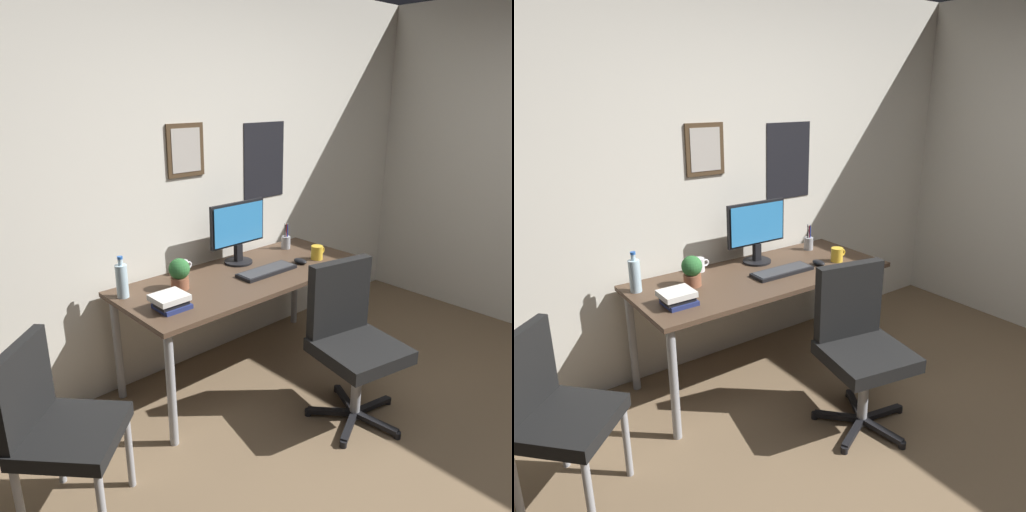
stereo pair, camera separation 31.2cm
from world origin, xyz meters
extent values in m
plane|color=brown|center=(0.00, 0.00, 0.00)|extent=(5.28, 5.28, 0.00)
cube|color=silver|center=(0.00, 2.15, 1.30)|extent=(4.40, 0.08, 2.60)
cube|color=#4C3823|center=(-0.22, 2.11, 1.52)|extent=(0.28, 0.02, 0.34)
cube|color=beige|center=(-0.22, 2.09, 1.52)|extent=(0.22, 0.00, 0.28)
cube|color=black|center=(0.49, 2.11, 1.39)|extent=(0.40, 0.01, 0.56)
cube|color=#4C3828|center=(-0.05, 1.71, 0.72)|extent=(1.73, 0.73, 0.03)
cylinder|color=#9EA0A5|center=(-0.85, 1.40, 0.35)|extent=(0.05, 0.05, 0.70)
cylinder|color=#9EA0A5|center=(0.76, 1.40, 0.35)|extent=(0.05, 0.05, 0.70)
cylinder|color=#9EA0A5|center=(-0.85, 2.01, 0.35)|extent=(0.05, 0.05, 0.70)
cylinder|color=#9EA0A5|center=(0.76, 2.01, 0.35)|extent=(0.05, 0.05, 0.70)
cube|color=black|center=(0.08, 0.86, 0.46)|extent=(0.54, 0.54, 0.08)
cube|color=black|center=(0.12, 1.06, 0.72)|extent=(0.43, 0.15, 0.45)
cylinder|color=#9EA0A5|center=(0.08, 0.86, 0.21)|extent=(0.07, 0.07, 0.42)
cube|color=black|center=(0.22, 0.83, 0.04)|extent=(0.28, 0.10, 0.03)
cylinder|color=black|center=(0.35, 0.81, 0.02)|extent=(0.05, 0.05, 0.04)
cube|color=black|center=(0.15, 0.98, 0.04)|extent=(0.17, 0.26, 0.03)
cylinder|color=black|center=(0.22, 1.11, 0.02)|extent=(0.05, 0.05, 0.04)
cube|color=black|center=(-0.01, 0.97, 0.04)|extent=(0.22, 0.23, 0.03)
cylinder|color=black|center=(-0.11, 1.07, 0.02)|extent=(0.05, 0.05, 0.04)
cube|color=black|center=(-0.05, 0.80, 0.04)|extent=(0.27, 0.15, 0.03)
cylinder|color=black|center=(-0.17, 0.75, 0.02)|extent=(0.05, 0.05, 0.04)
cube|color=black|center=(0.10, 0.72, 0.04)|extent=(0.07, 0.28, 0.03)
cylinder|color=black|center=(0.11, 0.58, 0.02)|extent=(0.05, 0.05, 0.04)
cube|color=black|center=(-1.44, 1.29, 0.44)|extent=(0.59, 0.59, 0.07)
cube|color=black|center=(-1.57, 1.43, 0.68)|extent=(0.32, 0.31, 0.40)
cylinder|color=#9EA0A5|center=(-1.44, 1.04, 0.20)|extent=(0.05, 0.05, 0.41)
cylinder|color=#9EA0A5|center=(-1.18, 1.29, 0.20)|extent=(0.05, 0.05, 0.41)
cylinder|color=#9EA0A5|center=(-1.69, 1.30, 0.20)|extent=(0.05, 0.05, 0.41)
cylinder|color=#9EA0A5|center=(-1.43, 1.55, 0.20)|extent=(0.05, 0.05, 0.41)
cylinder|color=black|center=(0.06, 1.91, 0.74)|extent=(0.20, 0.20, 0.01)
cube|color=black|center=(0.06, 1.91, 0.81)|extent=(0.05, 0.04, 0.12)
cube|color=black|center=(0.06, 1.92, 1.02)|extent=(0.46, 0.02, 0.30)
cube|color=#338CD8|center=(0.06, 1.90, 1.02)|extent=(0.43, 0.00, 0.27)
cube|color=black|center=(0.07, 1.63, 0.74)|extent=(0.43, 0.15, 0.02)
cube|color=#38383A|center=(0.07, 1.63, 0.76)|extent=(0.41, 0.13, 0.00)
ellipsoid|color=black|center=(0.37, 1.60, 0.75)|extent=(0.06, 0.11, 0.04)
cylinder|color=silver|center=(-0.84, 1.90, 0.83)|extent=(0.07, 0.07, 0.20)
cylinder|color=silver|center=(-0.84, 1.90, 0.95)|extent=(0.03, 0.03, 0.04)
cylinder|color=#2659B2|center=(-0.84, 1.90, 0.98)|extent=(0.03, 0.03, 0.01)
cylinder|color=yellow|center=(0.53, 1.59, 0.78)|extent=(0.09, 0.09, 0.10)
torus|color=yellow|center=(0.58, 1.59, 0.79)|extent=(0.05, 0.01, 0.05)
cylinder|color=white|center=(-0.36, 1.99, 0.78)|extent=(0.08, 0.08, 0.09)
torus|color=white|center=(-0.31, 1.99, 0.78)|extent=(0.05, 0.01, 0.05)
cylinder|color=brown|center=(-0.52, 1.78, 0.77)|extent=(0.11, 0.11, 0.07)
sphere|color=#2D6B33|center=(-0.52, 1.78, 0.86)|extent=(0.13, 0.13, 0.13)
ellipsoid|color=#287A38|center=(-0.55, 1.81, 0.88)|extent=(0.07, 0.08, 0.02)
ellipsoid|color=#287A38|center=(-0.49, 1.81, 0.88)|extent=(0.07, 0.08, 0.02)
ellipsoid|color=#287A38|center=(-0.54, 1.75, 0.86)|extent=(0.08, 0.07, 0.02)
cylinder|color=#9EA0A5|center=(0.54, 1.92, 0.78)|extent=(0.07, 0.07, 0.09)
cylinder|color=#263FBF|center=(0.55, 1.91, 0.86)|extent=(0.01, 0.01, 0.13)
cylinder|color=red|center=(0.55, 1.92, 0.86)|extent=(0.01, 0.01, 0.13)
cylinder|color=black|center=(0.53, 1.92, 0.86)|extent=(0.01, 0.01, 0.13)
cylinder|color=#9EA0A5|center=(0.55, 1.92, 0.86)|extent=(0.01, 0.03, 0.14)
cylinder|color=#9EA0A5|center=(0.54, 1.92, 0.86)|extent=(0.01, 0.02, 0.14)
cube|color=navy|center=(-0.71, 1.58, 0.74)|extent=(0.17, 0.17, 0.03)
cube|color=black|center=(-0.72, 1.56, 0.77)|extent=(0.17, 0.11, 0.03)
cube|color=silver|center=(-0.72, 1.58, 0.80)|extent=(0.19, 0.17, 0.03)
camera|label=1|loc=(-2.04, -0.58, 1.88)|focal=34.33mm
camera|label=2|loc=(-1.80, -0.78, 1.88)|focal=34.33mm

